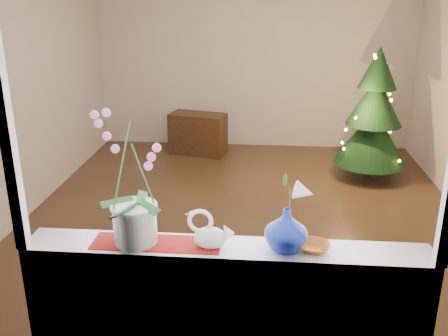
# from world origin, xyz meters

# --- Properties ---
(ground) EXTENTS (5.00, 5.00, 0.00)m
(ground) POSITION_xyz_m (0.00, 0.00, 0.00)
(ground) COLOR #3E2819
(ground) RESTS_ON ground
(wall_back) EXTENTS (4.50, 0.10, 2.70)m
(wall_back) POSITION_xyz_m (0.00, 2.50, 1.35)
(wall_back) COLOR beige
(wall_back) RESTS_ON ground
(wall_front) EXTENTS (4.50, 0.10, 2.70)m
(wall_front) POSITION_xyz_m (0.00, -2.50, 1.35)
(wall_front) COLOR beige
(wall_front) RESTS_ON ground
(wall_left) EXTENTS (0.10, 5.00, 2.70)m
(wall_left) POSITION_xyz_m (-2.25, 0.00, 1.35)
(wall_left) COLOR beige
(wall_left) RESTS_ON ground
(window_apron) EXTENTS (2.20, 0.08, 0.88)m
(window_apron) POSITION_xyz_m (0.00, -2.46, 0.44)
(window_apron) COLOR white
(window_apron) RESTS_ON ground
(windowsill) EXTENTS (2.20, 0.26, 0.04)m
(windowsill) POSITION_xyz_m (0.00, -2.37, 0.90)
(windowsill) COLOR white
(windowsill) RESTS_ON window_apron
(window_frame) EXTENTS (2.22, 0.06, 1.60)m
(window_frame) POSITION_xyz_m (0.00, -2.47, 1.70)
(window_frame) COLOR white
(window_frame) RESTS_ON windowsill
(runner) EXTENTS (0.70, 0.20, 0.01)m
(runner) POSITION_xyz_m (-0.38, -2.37, 0.92)
(runner) COLOR maroon
(runner) RESTS_ON windowsill
(orchid_pot) EXTENTS (0.32, 0.32, 0.74)m
(orchid_pot) POSITION_xyz_m (-0.49, -2.37, 1.29)
(orchid_pot) COLOR white
(orchid_pot) RESTS_ON windowsill
(swan) EXTENTS (0.27, 0.21, 0.21)m
(swan) POSITION_xyz_m (-0.08, -2.39, 1.02)
(swan) COLOR silver
(swan) RESTS_ON windowsill
(blue_vase) EXTENTS (0.29, 0.29, 0.27)m
(blue_vase) POSITION_xyz_m (0.32, -2.38, 1.06)
(blue_vase) COLOR navy
(blue_vase) RESTS_ON windowsill
(lily) EXTENTS (0.15, 0.09, 0.20)m
(lily) POSITION_xyz_m (0.32, -2.38, 1.29)
(lily) COLOR beige
(lily) RESTS_ON blue_vase
(paperweight) EXTENTS (0.08, 0.08, 0.06)m
(paperweight) POSITION_xyz_m (0.32, -2.40, 0.95)
(paperweight) COLOR silver
(paperweight) RESTS_ON windowsill
(amber_dish) EXTENTS (0.17, 0.17, 0.04)m
(amber_dish) POSITION_xyz_m (0.46, -2.37, 0.94)
(amber_dish) COLOR #994D0E
(amber_dish) RESTS_ON windowsill
(xmas_tree) EXTENTS (0.92, 0.92, 1.61)m
(xmas_tree) POSITION_xyz_m (1.49, 1.26, 0.80)
(xmas_tree) COLOR black
(xmas_tree) RESTS_ON ground
(side_table) EXTENTS (0.84, 0.56, 0.58)m
(side_table) POSITION_xyz_m (-0.77, 2.03, 0.29)
(side_table) COLOR black
(side_table) RESTS_ON ground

